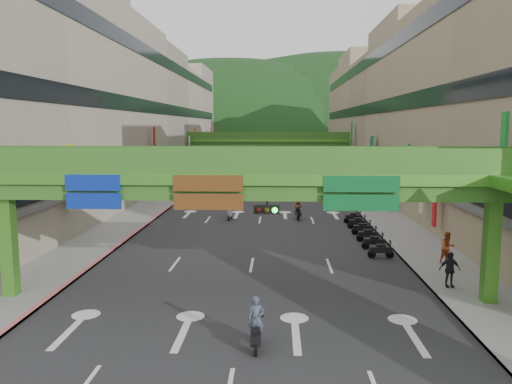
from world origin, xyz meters
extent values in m
plane|color=black|center=(0.00, 0.00, 0.00)|extent=(320.00, 320.00, 0.00)
cube|color=#28282B|center=(0.00, 50.00, 0.01)|extent=(18.00, 140.00, 0.02)
cube|color=gray|center=(-11.00, 50.00, 0.07)|extent=(4.00, 140.00, 0.15)
cube|color=gray|center=(11.00, 50.00, 0.07)|extent=(4.00, 140.00, 0.15)
cube|color=#CC5959|center=(-9.10, 50.00, 0.09)|extent=(0.20, 140.00, 0.18)
cube|color=gray|center=(9.10, 50.00, 0.09)|extent=(0.20, 140.00, 0.18)
cube|color=#9E937F|center=(-19.00, 50.00, 9.50)|extent=(12.00, 95.00, 19.00)
cube|color=black|center=(-12.95, 50.00, 4.20)|extent=(0.08, 90.25, 1.40)
cube|color=black|center=(-12.95, 50.00, 10.20)|extent=(0.08, 90.25, 1.40)
cube|color=black|center=(-12.95, 50.00, 16.20)|extent=(0.08, 90.25, 1.40)
cube|color=gray|center=(19.00, 50.00, 9.50)|extent=(12.00, 95.00, 19.00)
cube|color=black|center=(12.95, 50.00, 4.20)|extent=(0.08, 90.25, 1.40)
cube|color=black|center=(12.95, 50.00, 10.20)|extent=(0.08, 90.25, 1.40)
cube|color=black|center=(12.95, 50.00, 16.20)|extent=(0.08, 90.25, 1.40)
cube|color=#4C9E2D|center=(0.00, 6.00, 5.75)|extent=(28.00, 2.20, 0.50)
cube|color=#387223|center=(0.00, 6.00, 5.15)|extent=(28.00, 1.76, 0.70)
cube|color=#4C9E2D|center=(-11.00, 6.00, 2.40)|extent=(0.60, 0.60, 4.80)
cube|color=#4C9E2D|center=(11.00, 6.00, 2.40)|extent=(0.60, 0.60, 4.80)
cube|color=#387223|center=(0.00, 4.96, 6.55)|extent=(28.00, 0.12, 1.10)
cube|color=#387223|center=(0.00, 7.04, 6.55)|extent=(28.00, 0.12, 1.10)
cube|color=navy|center=(-6.50, 4.92, 5.15)|extent=(2.40, 0.12, 1.50)
cube|color=#593314|center=(-1.50, 4.92, 5.15)|extent=(3.00, 0.12, 1.50)
cube|color=#0C5926|center=(5.00, 4.92, 5.15)|extent=(3.20, 0.12, 1.50)
cube|color=black|center=(1.00, 4.77, 4.50)|extent=(1.10, 0.28, 0.35)
cube|color=#4C9E2D|center=(0.00, 65.00, 5.75)|extent=(28.00, 2.20, 0.50)
cube|color=#387223|center=(0.00, 65.00, 5.15)|extent=(28.00, 1.76, 0.70)
cube|color=#4C9E2D|center=(-11.00, 65.00, 2.40)|extent=(0.60, 0.60, 4.80)
cube|color=#4C9E2D|center=(11.00, 65.00, 2.40)|extent=(0.60, 0.60, 4.80)
cube|color=#387223|center=(0.00, 63.96, 6.55)|extent=(28.00, 0.12, 1.10)
cube|color=#387223|center=(0.00, 66.04, 6.55)|extent=(28.00, 0.12, 1.10)
ellipsoid|color=#1C4419|center=(-15.00, 160.00, 0.00)|extent=(168.00, 140.00, 112.00)
ellipsoid|color=#1C4419|center=(25.00, 180.00, 0.00)|extent=(208.00, 176.00, 128.00)
cylinder|color=black|center=(0.00, 30.00, 6.20)|extent=(26.00, 0.03, 0.03)
cone|color=red|center=(-12.50, 30.00, 5.95)|extent=(0.36, 0.36, 0.40)
cone|color=gold|center=(-10.23, 30.00, 5.95)|extent=(0.36, 0.36, 0.40)
cone|color=#193FB2|center=(-7.95, 30.00, 5.95)|extent=(0.36, 0.36, 0.40)
cone|color=silver|center=(-5.68, 30.00, 5.95)|extent=(0.36, 0.36, 0.40)
cone|color=#198C33|center=(-3.41, 30.00, 5.95)|extent=(0.36, 0.36, 0.40)
cone|color=orange|center=(-1.14, 30.00, 5.95)|extent=(0.36, 0.36, 0.40)
cone|color=red|center=(1.14, 30.00, 5.95)|extent=(0.36, 0.36, 0.40)
cone|color=gold|center=(3.41, 30.00, 5.95)|extent=(0.36, 0.36, 0.40)
cone|color=#193FB2|center=(5.68, 30.00, 5.95)|extent=(0.36, 0.36, 0.40)
cone|color=silver|center=(7.95, 30.00, 5.95)|extent=(0.36, 0.36, 0.40)
cone|color=#198C33|center=(10.23, 30.00, 5.95)|extent=(0.36, 0.36, 0.40)
cone|color=orange|center=(12.50, 30.00, 5.95)|extent=(0.36, 0.36, 0.40)
cube|color=black|center=(0.72, 1.00, 0.55)|extent=(0.36, 1.30, 0.35)
cube|color=black|center=(0.72, 1.00, 0.80)|extent=(0.30, 0.55, 0.18)
cube|color=black|center=(0.71, 1.55, 1.05)|extent=(0.55, 0.06, 0.06)
cylinder|color=black|center=(0.71, 1.55, 0.25)|extent=(0.10, 0.50, 0.50)
cylinder|color=black|center=(0.72, 0.45, 0.25)|extent=(0.10, 0.50, 0.50)
imported|color=#394253|center=(0.72, 1.00, 1.16)|extent=(0.59, 0.39, 1.62)
cube|color=black|center=(3.31, 26.41, 0.55)|extent=(0.47, 1.33, 0.35)
cube|color=black|center=(3.31, 26.41, 0.80)|extent=(0.35, 0.58, 0.18)
cube|color=black|center=(3.36, 26.96, 1.05)|extent=(0.55, 0.11, 0.06)
cylinder|color=black|center=(3.36, 26.96, 0.25)|extent=(0.15, 0.51, 0.50)
cylinder|color=black|center=(3.26, 25.86, 0.25)|extent=(0.15, 0.51, 0.50)
imported|color=brown|center=(3.31, 26.41, 1.21)|extent=(0.89, 0.73, 1.72)
cube|color=#999AA1|center=(-2.62, 26.22, 0.55)|extent=(0.52, 1.34, 0.35)
cube|color=#999AA1|center=(-2.62, 26.22, 0.80)|extent=(0.37, 0.59, 0.18)
cube|color=#999AA1|center=(-2.54, 26.77, 1.05)|extent=(0.55, 0.13, 0.06)
cylinder|color=black|center=(-2.54, 26.77, 0.25)|extent=(0.17, 0.51, 0.50)
cylinder|color=black|center=(-2.69, 25.68, 0.25)|extent=(0.17, 0.51, 0.50)
imported|color=#222F36|center=(-2.62, 26.22, 1.28)|extent=(1.14, 0.59, 1.85)
cube|color=maroon|center=(-2.72, 36.18, 0.55)|extent=(0.38, 1.31, 0.35)
cube|color=maroon|center=(-2.72, 36.18, 0.80)|extent=(0.31, 0.56, 0.18)
cube|color=maroon|center=(-2.71, 36.73, 1.05)|extent=(0.55, 0.07, 0.06)
cylinder|color=black|center=(-2.71, 36.73, 0.25)|extent=(0.11, 0.50, 0.50)
cylinder|color=black|center=(-2.74, 35.63, 0.25)|extent=(0.11, 0.50, 0.50)
imported|color=#3C3E44|center=(-2.72, 36.18, 1.27)|extent=(0.91, 0.60, 1.83)
cube|color=black|center=(7.80, 13.81, 0.55)|extent=(1.31, 0.39, 0.35)
cube|color=black|center=(7.80, 13.81, 0.80)|extent=(0.56, 0.32, 0.18)
cube|color=black|center=(8.35, 13.83, 1.05)|extent=(0.08, 0.55, 0.06)
cylinder|color=black|center=(8.35, 13.83, 0.25)|extent=(0.50, 0.12, 0.50)
cylinder|color=black|center=(7.25, 13.79, 0.25)|extent=(0.50, 0.12, 0.50)
cube|color=black|center=(7.80, 16.01, 0.55)|extent=(1.31, 0.39, 0.35)
cube|color=black|center=(7.80, 16.01, 0.80)|extent=(0.56, 0.32, 0.18)
cube|color=black|center=(8.35, 16.03, 1.05)|extent=(0.08, 0.55, 0.06)
cylinder|color=black|center=(8.35, 16.03, 0.25)|extent=(0.50, 0.12, 0.50)
cylinder|color=black|center=(7.25, 15.99, 0.25)|extent=(0.50, 0.12, 0.50)
cube|color=black|center=(7.80, 18.21, 0.55)|extent=(1.31, 0.39, 0.35)
cube|color=black|center=(7.80, 18.21, 0.80)|extent=(0.56, 0.32, 0.18)
cube|color=black|center=(8.35, 18.23, 1.05)|extent=(0.08, 0.55, 0.06)
cylinder|color=black|center=(8.35, 18.23, 0.25)|extent=(0.50, 0.12, 0.50)
cylinder|color=black|center=(7.25, 18.19, 0.25)|extent=(0.50, 0.12, 0.50)
cube|color=black|center=(7.80, 20.41, 0.55)|extent=(1.31, 0.39, 0.35)
cube|color=black|center=(7.80, 20.41, 0.80)|extent=(0.56, 0.32, 0.18)
cube|color=black|center=(8.35, 20.43, 1.05)|extent=(0.08, 0.55, 0.06)
cylinder|color=black|center=(8.35, 20.43, 0.25)|extent=(0.50, 0.12, 0.50)
cylinder|color=black|center=(7.25, 20.39, 0.25)|extent=(0.50, 0.12, 0.50)
cube|color=black|center=(7.80, 22.61, 0.55)|extent=(1.31, 0.39, 0.35)
cube|color=black|center=(7.80, 22.61, 0.80)|extent=(0.56, 0.32, 0.18)
cube|color=black|center=(8.35, 22.63, 1.05)|extent=(0.08, 0.55, 0.06)
cylinder|color=black|center=(8.35, 22.63, 0.25)|extent=(0.50, 0.12, 0.50)
cylinder|color=black|center=(7.25, 22.59, 0.25)|extent=(0.50, 0.12, 0.50)
cube|color=black|center=(7.80, 24.81, 0.55)|extent=(1.31, 0.39, 0.35)
cube|color=black|center=(7.80, 24.81, 0.80)|extent=(0.56, 0.32, 0.18)
cube|color=black|center=(8.35, 24.83, 1.05)|extent=(0.08, 0.55, 0.06)
cylinder|color=black|center=(8.35, 24.83, 0.25)|extent=(0.50, 0.12, 0.50)
cylinder|color=black|center=(7.25, 24.79, 0.25)|extent=(0.50, 0.12, 0.50)
imported|color=#B9BBC2|center=(-7.00, 60.21, 0.67)|extent=(1.66, 4.14, 1.34)
imported|color=yellow|center=(1.52, 59.83, 0.74)|extent=(1.90, 4.42, 1.49)
imported|color=#AB471E|center=(11.30, 12.34, 0.93)|extent=(1.08, 0.95, 1.86)
imported|color=black|center=(9.94, 8.00, 0.89)|extent=(1.08, 0.53, 1.77)
imported|color=#363F5E|center=(12.15, 30.29, 0.81)|extent=(0.80, 0.56, 1.62)
camera|label=1|loc=(1.42, -16.12, 8.02)|focal=35.00mm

